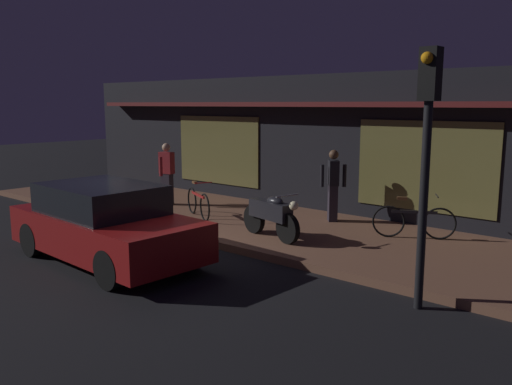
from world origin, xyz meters
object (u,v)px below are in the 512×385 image
motorcycle (271,214)px  traffic_light_pole (427,133)px  person_bystander (333,184)px  person_photographer (167,172)px  parked_car_near (105,223)px  bicycle_parked (414,221)px  bicycle_extra (198,203)px

motorcycle → traffic_light_pole: traffic_light_pole is taller
person_bystander → traffic_light_pole: traffic_light_pole is taller
person_photographer → parked_car_near: (2.84, -3.85, -0.32)m
motorcycle → bicycle_parked: (2.21, 1.88, -0.14)m
bicycle_extra → parked_car_near: 3.40m
person_photographer → parked_car_near: person_photographer is taller
person_photographer → person_bystander: same height
bicycle_extra → person_bystander: 3.26m
traffic_light_pole → bicycle_extra: bearing=164.9°
traffic_light_pole → motorcycle: bearing=161.0°
person_photographer → traffic_light_pole: 8.62m
motorcycle → traffic_light_pole: bearing=-19.0°
person_bystander → bicycle_parked: bearing=-8.5°
motorcycle → bicycle_extra: bearing=170.6°
motorcycle → bicycle_extra: size_ratio=1.11×
bicycle_parked → person_bystander: (-2.14, 0.32, 0.52)m
motorcycle → traffic_light_pole: 4.33m
bicycle_extra → person_photographer: bearing=162.0°
person_bystander → traffic_light_pole: bearing=-43.7°
person_photographer → traffic_light_pole: bearing=-15.8°
parked_car_near → person_photographer: bearing=126.4°
person_photographer → traffic_light_pole: (8.18, -2.31, 1.45)m
bicycle_extra → person_bystander: bearing=33.2°
parked_car_near → person_bystander: bearing=71.2°
motorcycle → parked_car_near: size_ratio=0.40×
bicycle_parked → person_photographer: person_photographer is taller
bicycle_extra → parked_car_near: size_ratio=0.36×
bicycle_extra → parked_car_near: parked_car_near is taller
traffic_light_pole → parked_car_near: size_ratio=0.86×
bicycle_parked → person_photographer: size_ratio=0.88×
bicycle_extra → person_photographer: (-1.85, 0.60, 0.52)m
bicycle_parked → traffic_light_pole: bearing=-64.6°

